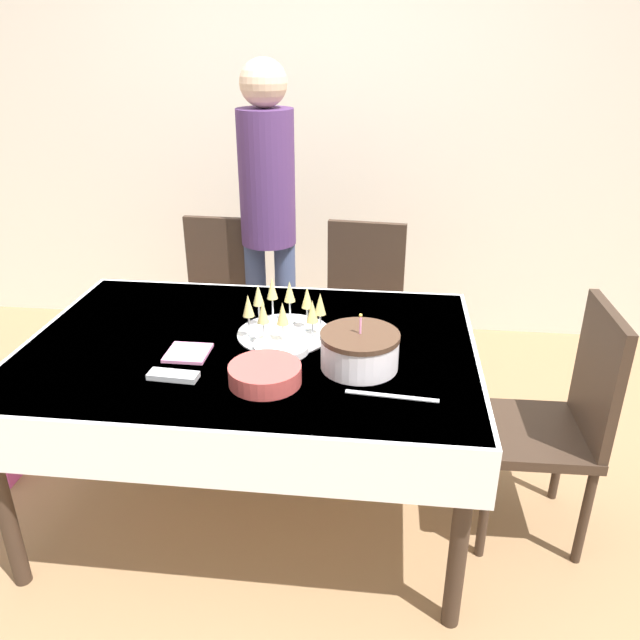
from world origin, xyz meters
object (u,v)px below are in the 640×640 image
Objects in this scene: champagne_tray at (284,314)px; plate_stack_dessert at (281,347)px; dining_chair_right_end at (559,415)px; plate_stack_main at (265,374)px; dining_chair_far_right at (362,309)px; dining_chair_far_left at (220,303)px; birthday_cake at (360,350)px; person_standing at (268,202)px.

plate_stack_dessert is (0.01, -0.14, -0.07)m from champagne_tray.
plate_stack_main is at bearing -164.82° from dining_chair_right_end.
dining_chair_far_right is 2.63× the size of champagne_tray.
dining_chair_far_right is at bearing -0.02° from dining_chair_far_left.
birthday_cake reaches higher than dining_chair_far_right.
dining_chair_right_end is 0.81m from birthday_cake.
champagne_tray is 0.15m from plate_stack_dessert.
dining_chair_far_right is at bearing 77.35° from plate_stack_main.
dining_chair_far_left is at bearing -157.52° from person_standing.
plate_stack_main is at bearing -67.70° from dining_chair_far_left.
champagne_tray is at bearing 94.85° from plate_stack_dessert.
birthday_cake reaches higher than plate_stack_main.
dining_chair_far_right is 1.24m from plate_stack_main.
dining_chair_right_end reaches higher than plate_stack_main.
dining_chair_right_end is 3.96× the size of plate_stack_main.
dining_chair_far_right is at bearing 75.17° from plate_stack_dessert.
birthday_cake is (-0.74, -0.14, 0.30)m from dining_chair_right_end.
dining_chair_far_left is 0.56× the size of person_standing.
dining_chair_right_end is 3.51× the size of birthday_cake.
dining_chair_far_right is 1.19m from dining_chair_right_end.
champagne_tray is at bearing -59.01° from dining_chair_far_left.
champagne_tray is at bearing 175.32° from dining_chair_right_end.
birthday_cake is 0.75× the size of champagne_tray.
plate_stack_main is at bearing -90.46° from champagne_tray.
dining_chair_far_left is 1.00× the size of dining_chair_far_right.
person_standing is at bearing 141.86° from dining_chair_right_end.
dining_chair_far_left is 2.63× the size of champagne_tray.
dining_chair_far_left is 1.34m from birthday_cake.
champagne_tray is 0.97m from person_standing.
person_standing is at bearing 167.97° from dining_chair_far_right.
person_standing is (-0.24, 1.05, 0.27)m from plate_stack_dessert.
dining_chair_right_end is (0.78, -0.90, 0.00)m from dining_chair_far_right.
plate_stack_dessert is 0.12× the size of person_standing.
plate_stack_dessert is (0.50, -0.95, 0.25)m from dining_chair_far_left.
dining_chair_far_right is 0.91m from champagne_tray.
birthday_cake is at bearing -169.28° from dining_chair_right_end.
champagne_tray is (-0.30, 0.23, 0.02)m from birthday_cake.
plate_stack_main is (-0.27, -1.18, 0.27)m from dining_chair_far_right.
plate_stack_dessert is at bearing -62.22° from dining_chair_far_left.
birthday_cake is 0.38m from champagne_tray.
birthday_cake is at bearing -87.84° from dining_chair_far_right.
dining_chair_far_left and dining_chair_far_right have the same top height.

